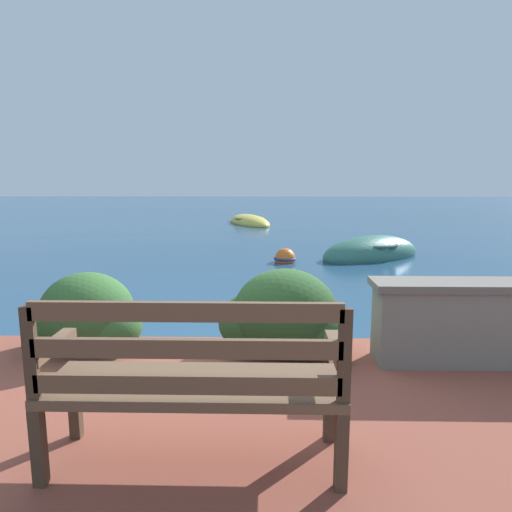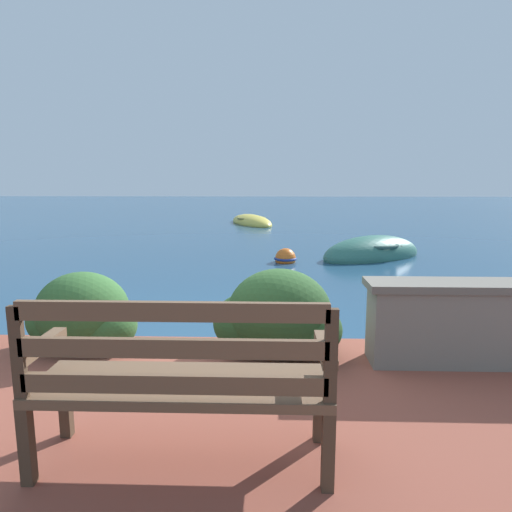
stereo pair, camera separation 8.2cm
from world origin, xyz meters
name	(u,v)px [view 1 (the left image)]	position (x,y,z in m)	size (l,w,h in m)	color
ground_plane	(207,359)	(0.00, 0.00, 0.00)	(80.00, 80.00, 0.00)	navy
park_bench	(193,379)	(0.19, -1.95, 0.70)	(1.52, 0.48, 0.93)	#433123
stone_wall	(484,322)	(2.31, -0.54, 0.56)	(1.81, 0.39, 0.67)	slate
hedge_clump_left	(86,316)	(-1.01, -0.31, 0.51)	(1.00, 0.72, 0.68)	#2D5628
hedge_clump_centre	(283,318)	(0.70, -0.41, 0.54)	(1.09, 0.78, 0.74)	#284C23
rowboat_nearest	(371,254)	(2.84, 5.73, 0.07)	(2.74, 2.28, 0.84)	#336B5B
rowboat_mid	(249,222)	(-0.09, 13.16, 0.05)	(2.20, 3.31, 0.61)	#DBC64C
mooring_buoy	(285,259)	(0.94, 5.13, 0.07)	(0.47, 0.47, 0.43)	orange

